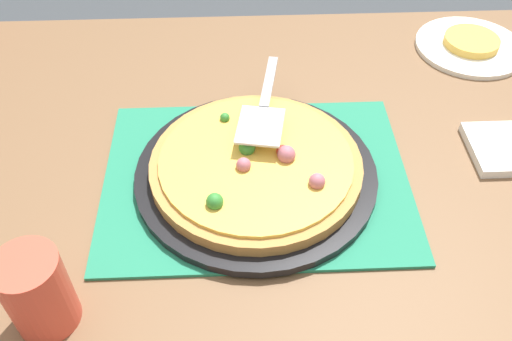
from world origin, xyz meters
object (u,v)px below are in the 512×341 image
pizza (256,165)px  plate_near_left (470,47)px  served_slice_left (472,41)px  pizza_server (264,107)px  pizza_pan (256,174)px  cup_far (37,292)px  napkin_stack (506,148)px

pizza → plate_near_left: bearing=-142.3°
served_slice_left → pizza_server: bearing=30.2°
pizza_pan → cup_far: (0.27, 0.23, 0.05)m
plate_near_left → pizza_server: size_ratio=0.94×
cup_far → plate_near_left: bearing=-141.4°
pizza → napkin_stack: pizza is taller
plate_near_left → served_slice_left: 0.01m
plate_near_left → napkin_stack: napkin_stack is taller
pizza → napkin_stack: (-0.42, -0.05, -0.03)m
plate_near_left → cup_far: (0.73, 0.58, 0.06)m
pizza_server → napkin_stack: (-0.40, 0.05, -0.06)m
pizza → pizza_server: 0.10m
pizza_server → cup_far: bearing=48.4°
napkin_stack → pizza_server: bearing=-7.3°
served_slice_left → napkin_stack: (0.04, 0.31, -0.01)m
pizza_server → napkin_stack: 0.41m
served_slice_left → cup_far: cup_far is taller
served_slice_left → pizza_pan: bearing=37.6°
pizza_pan → cup_far: bearing=40.3°
pizza → pizza_server: size_ratio=1.41×
plate_near_left → served_slice_left: served_slice_left is taller
pizza → plate_near_left: size_ratio=1.50×
cup_far → pizza_server: size_ratio=0.51×
pizza_pan → napkin_stack: bearing=-173.8°
pizza_pan → napkin_stack: size_ratio=3.17×
plate_near_left → served_slice_left: size_ratio=2.00×
served_slice_left → pizza: bearing=37.7°
cup_far → napkin_stack: bearing=-158.2°
pizza → pizza_server: bearing=-99.9°
plate_near_left → pizza: bearing=37.7°
pizza_pan → napkin_stack: 0.42m
cup_far → pizza: bearing=-139.8°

